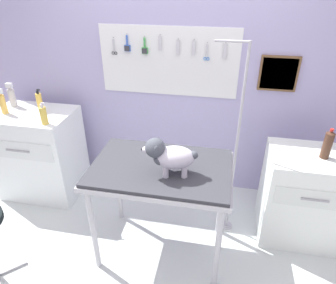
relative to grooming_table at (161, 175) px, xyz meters
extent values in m
cube|color=silver|center=(-0.08, -0.25, -0.80)|extent=(4.40, 4.00, 0.04)
cube|color=#ABA5D0|center=(-0.08, 1.03, 0.37)|extent=(4.00, 0.06, 2.30)
cube|color=white|center=(-0.14, 0.99, 0.60)|extent=(1.33, 0.02, 0.65)
cylinder|color=gray|center=(-0.66, 0.98, 0.81)|extent=(0.01, 0.02, 0.01)
cube|color=silver|center=(-0.67, 0.97, 0.74)|extent=(0.01, 0.00, 0.11)
cube|color=silver|center=(-0.66, 0.97, 0.74)|extent=(0.01, 0.00, 0.11)
torus|color=#24252B|center=(-0.68, 0.97, 0.66)|extent=(0.03, 0.01, 0.03)
torus|color=#24252B|center=(-0.65, 0.97, 0.66)|extent=(0.03, 0.01, 0.03)
cylinder|color=gray|center=(-0.53, 0.98, 0.84)|extent=(0.01, 0.02, 0.01)
cylinder|color=#3B63C2|center=(-0.53, 0.97, 0.79)|extent=(0.02, 0.02, 0.09)
cube|color=#3B63C2|center=(-0.53, 0.97, 0.72)|extent=(0.06, 0.02, 0.06)
cube|color=#333338|center=(-0.53, 0.95, 0.72)|extent=(0.05, 0.01, 0.05)
cylinder|color=gray|center=(-0.36, 0.98, 0.83)|extent=(0.01, 0.02, 0.01)
cylinder|color=green|center=(-0.36, 0.97, 0.77)|extent=(0.02, 0.02, 0.09)
cube|color=green|center=(-0.36, 0.97, 0.70)|extent=(0.06, 0.02, 0.06)
cube|color=#333338|center=(-0.36, 0.95, 0.70)|extent=(0.05, 0.01, 0.05)
cylinder|color=gray|center=(-0.21, 0.98, 0.85)|extent=(0.01, 0.02, 0.01)
cube|color=silver|center=(-0.21, 0.97, 0.77)|extent=(0.03, 0.01, 0.13)
cylinder|color=gray|center=(-0.04, 0.98, 0.82)|extent=(0.01, 0.02, 0.01)
cube|color=silver|center=(-0.04, 0.97, 0.74)|extent=(0.03, 0.01, 0.13)
cylinder|color=gray|center=(0.10, 0.98, 0.82)|extent=(0.01, 0.02, 0.01)
cube|color=silver|center=(0.10, 0.97, 0.74)|extent=(0.03, 0.01, 0.13)
cylinder|color=gray|center=(0.22, 0.98, 0.80)|extent=(0.01, 0.02, 0.01)
cube|color=silver|center=(0.22, 0.97, 0.73)|extent=(0.01, 0.00, 0.11)
cube|color=silver|center=(0.23, 0.97, 0.73)|extent=(0.01, 0.00, 0.11)
torus|color=blue|center=(0.21, 0.97, 0.65)|extent=(0.03, 0.01, 0.03)
torus|color=blue|center=(0.24, 0.97, 0.65)|extent=(0.03, 0.01, 0.03)
cylinder|color=gray|center=(0.39, 0.98, 0.80)|extent=(0.01, 0.02, 0.01)
cube|color=silver|center=(0.39, 0.97, 0.73)|extent=(0.03, 0.01, 0.13)
cube|color=brown|center=(0.88, 0.98, 0.55)|extent=(0.34, 0.02, 0.32)
cube|color=#AA824D|center=(0.88, 0.98, 0.55)|extent=(0.30, 0.01, 0.28)
cylinder|color=#B7B7BC|center=(-0.47, -0.29, -0.38)|extent=(0.04, 0.04, 0.80)
cylinder|color=#B7B7BC|center=(0.47, -0.29, -0.38)|extent=(0.04, 0.04, 0.80)
cylinder|color=#B7B7BC|center=(-0.47, 0.29, -0.38)|extent=(0.04, 0.04, 0.80)
cylinder|color=#B7B7BC|center=(0.47, 0.29, -0.38)|extent=(0.04, 0.04, 0.80)
cube|color=#B7B7BC|center=(0.00, 0.00, 0.04)|extent=(1.07, 0.70, 0.03)
cube|color=#35373C|center=(0.00, 0.00, 0.07)|extent=(1.04, 0.68, 0.03)
cylinder|color=#B7B7BC|center=(0.55, 0.37, -0.78)|extent=(0.11, 0.11, 0.01)
cylinder|color=#B7B7BC|center=(0.55, 0.37, 0.08)|extent=(0.02, 0.02, 1.72)
cylinder|color=#B7B7BC|center=(0.43, 0.37, 0.93)|extent=(0.24, 0.02, 0.02)
cylinder|color=silver|center=(0.06, -0.13, 0.13)|extent=(0.04, 0.04, 0.09)
cylinder|color=silver|center=(0.05, -0.05, 0.13)|extent=(0.04, 0.04, 0.09)
cylinder|color=silver|center=(0.19, -0.11, 0.13)|extent=(0.04, 0.04, 0.09)
cylinder|color=silver|center=(0.18, -0.02, 0.13)|extent=(0.04, 0.04, 0.09)
ellipsoid|color=silver|center=(0.12, -0.08, 0.22)|extent=(0.31, 0.22, 0.16)
ellipsoid|color=#474C54|center=(0.02, -0.09, 0.21)|extent=(0.12, 0.14, 0.09)
sphere|color=#474C54|center=(-0.02, -0.10, 0.30)|extent=(0.14, 0.14, 0.14)
ellipsoid|color=silver|center=(-0.07, -0.11, 0.28)|extent=(0.07, 0.06, 0.05)
sphere|color=black|center=(-0.10, -0.12, 0.28)|extent=(0.02, 0.02, 0.02)
ellipsoid|color=#474C54|center=(0.01, -0.16, 0.31)|extent=(0.05, 0.04, 0.08)
ellipsoid|color=#474C54|center=(-0.01, -0.04, 0.31)|extent=(0.05, 0.04, 0.08)
sphere|color=#474C54|center=(0.25, -0.05, 0.24)|extent=(0.06, 0.06, 0.06)
cube|color=white|center=(-1.43, 0.55, -0.32)|extent=(0.80, 0.56, 0.93)
cube|color=silver|center=(-1.43, 0.27, -0.11)|extent=(0.70, 0.01, 0.19)
cylinder|color=#99999E|center=(-1.43, 0.26, -0.11)|extent=(0.24, 0.02, 0.02)
cube|color=white|center=(1.18, 0.42, -0.36)|extent=(0.68, 0.52, 0.84)
cube|color=silver|center=(1.18, 0.16, -0.18)|extent=(0.60, 0.01, 0.17)
cylinder|color=#99999E|center=(1.18, 0.15, -0.18)|extent=(0.20, 0.02, 0.02)
cube|color=#9E9EA3|center=(-1.15, -0.47, -0.77)|extent=(0.18, 0.18, 0.02)
cylinder|color=gold|center=(-1.35, 0.63, 0.24)|extent=(0.06, 0.06, 0.18)
cylinder|color=black|center=(-1.35, 0.63, 0.34)|extent=(0.02, 0.02, 0.03)
cube|color=black|center=(-1.34, 0.63, 0.37)|extent=(0.03, 0.01, 0.01)
cylinder|color=gold|center=(-1.65, 0.50, 0.24)|extent=(0.06, 0.06, 0.18)
cylinder|color=gold|center=(-1.65, 0.50, 0.34)|extent=(0.03, 0.03, 0.02)
cylinder|color=gold|center=(-1.15, 0.36, 0.23)|extent=(0.06, 0.06, 0.16)
cylinder|color=silver|center=(-1.15, 0.36, 0.32)|extent=(0.03, 0.03, 0.03)
cube|color=silver|center=(-1.13, 0.36, 0.35)|extent=(0.03, 0.01, 0.01)
cylinder|color=#BBB8B6|center=(-1.69, 0.68, 0.24)|extent=(0.07, 0.07, 0.18)
cylinder|color=#BBB8B6|center=(-1.69, 0.68, 0.34)|extent=(0.03, 0.03, 0.02)
cube|color=silver|center=(-1.69, 0.68, 0.37)|extent=(0.06, 0.04, 0.04)
cylinder|color=#462B1C|center=(1.24, 0.41, 0.17)|extent=(0.07, 0.07, 0.22)
cone|color=#462B1C|center=(1.24, 0.41, 0.28)|extent=(0.07, 0.07, 0.02)
cylinder|color=red|center=(1.24, 0.41, 0.30)|extent=(0.03, 0.03, 0.02)
camera|label=1|loc=(0.42, -1.82, 1.35)|focal=32.20mm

